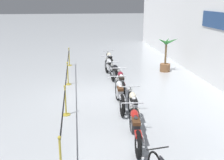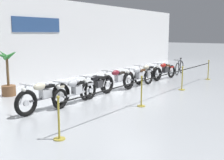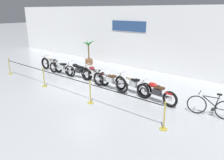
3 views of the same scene
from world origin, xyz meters
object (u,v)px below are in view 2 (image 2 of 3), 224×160
at_px(motorcycle_cream_0, 44,96).
at_px(motorcycle_cream_5, 148,73).
at_px(motorcycle_maroon_3, 118,80).
at_px(motorcycle_red_6, 165,71).
at_px(stanchion_mid_right, 182,82).
at_px(stanchion_far_left, 144,84).
at_px(bicycle, 179,68).
at_px(motorcycle_silver_4, 139,77).
at_px(stanchion_far_right, 208,73).
at_px(motorcycle_silver_1, 76,91).
at_px(motorcycle_black_2, 97,85).
at_px(potted_palm_left_of_row, 8,78).
at_px(stanchion_mid_left, 141,96).

height_order(motorcycle_cream_0, motorcycle_cream_5, motorcycle_cream_0).
xyz_separation_m(motorcycle_maroon_3, motorcycle_red_6, (3.98, -0.25, -0.01)).
bearing_deg(motorcycle_cream_5, stanchion_mid_right, -109.53).
bearing_deg(stanchion_far_left, bicycle, 14.72).
distance_m(motorcycle_cream_0, motorcycle_red_6, 8.01).
xyz_separation_m(motorcycle_silver_4, stanchion_mid_right, (0.49, -1.90, -0.12)).
bearing_deg(stanchion_far_right, motorcycle_silver_1, 165.91).
bearing_deg(motorcycle_silver_1, stanchion_far_left, -57.89).
distance_m(motorcycle_silver_4, motorcycle_red_6, 2.67).
xyz_separation_m(motorcycle_cream_0, motorcycle_black_2, (2.63, -0.01, -0.03)).
height_order(motorcycle_black_2, motorcycle_cream_5, motorcycle_cream_5).
xyz_separation_m(motorcycle_maroon_3, potted_palm_left_of_row, (-3.39, 2.94, 0.26)).
bearing_deg(stanchion_far_left, potted_palm_left_of_row, 110.63).
relative_size(motorcycle_black_2, motorcycle_maroon_3, 0.97).
bearing_deg(motorcycle_silver_1, motorcycle_silver_4, -1.83).
relative_size(motorcycle_black_2, bicycle, 1.25).
bearing_deg(motorcycle_black_2, stanchion_far_left, -92.23).
xyz_separation_m(bicycle, stanchion_far_left, (-7.74, -2.03, 0.34)).
height_order(potted_palm_left_of_row, stanchion_mid_right, potted_palm_left_of_row).
bearing_deg(stanchion_mid_right, motorcycle_silver_4, 104.53).
relative_size(motorcycle_silver_4, bicycle, 1.36).
height_order(motorcycle_maroon_3, stanchion_far_right, stanchion_far_right).
relative_size(motorcycle_maroon_3, stanchion_far_left, 0.21).
bearing_deg(motorcycle_cream_0, stanchion_mid_left, -42.78).
bearing_deg(motorcycle_cream_0, motorcycle_maroon_3, -0.37).
bearing_deg(motorcycle_silver_4, stanchion_far_right, -25.28).
xyz_separation_m(bicycle, stanchion_mid_right, (-4.46, -2.03, -0.04)).
height_order(motorcycle_cream_0, stanchion_mid_left, stanchion_mid_left).
height_order(motorcycle_maroon_3, bicycle, bicycle).
height_order(motorcycle_maroon_3, motorcycle_red_6, motorcycle_maroon_3).
relative_size(motorcycle_cream_5, potted_palm_left_of_row, 1.23).
bearing_deg(bicycle, motorcycle_black_2, 179.01).
bearing_deg(motorcycle_silver_4, bicycle, 1.56).
relative_size(stanchion_mid_left, stanchion_far_right, 1.00).
bearing_deg(motorcycle_silver_1, motorcycle_black_2, 5.77).
distance_m(motorcycle_red_6, stanchion_mid_left, 5.96).
bearing_deg(motorcycle_maroon_3, motorcycle_cream_0, 179.63).
relative_size(motorcycle_red_6, stanchion_far_right, 2.01).
bearing_deg(bicycle, motorcycle_maroon_3, 178.91).
relative_size(motorcycle_cream_0, stanchion_mid_left, 2.10).
bearing_deg(motorcycle_silver_1, stanchion_mid_right, -24.02).
xyz_separation_m(motorcycle_silver_4, potted_palm_left_of_row, (-4.70, 3.19, 0.25)).
relative_size(motorcycle_black_2, motorcycle_silver_4, 0.92).
bearing_deg(motorcycle_silver_4, motorcycle_silver_1, 178.17).
xyz_separation_m(motorcycle_red_6, stanchion_far_right, (1.35, -1.90, -0.11)).
relative_size(motorcycle_black_2, stanchion_mid_right, 2.08).
bearing_deg(motorcycle_silver_4, stanchion_mid_right, -75.47).
height_order(motorcycle_silver_4, stanchion_mid_left, stanchion_mid_left).
distance_m(motorcycle_silver_4, potted_palm_left_of_row, 5.69).
distance_m(motorcycle_silver_4, motorcycle_cream_5, 1.27).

